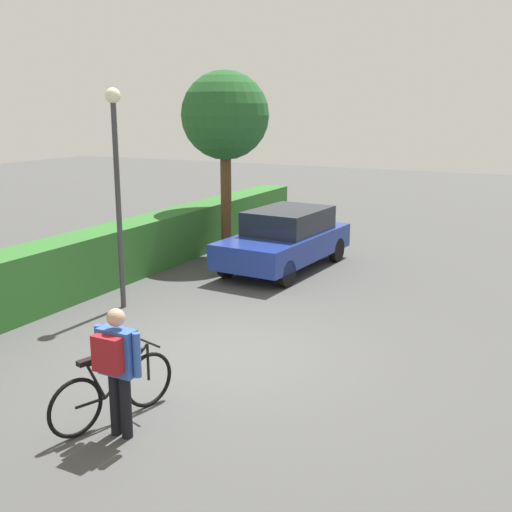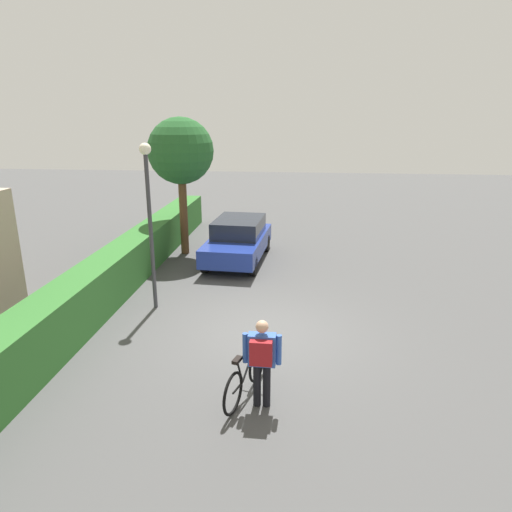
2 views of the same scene
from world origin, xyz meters
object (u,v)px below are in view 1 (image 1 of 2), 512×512
Objects in this scene: person_rider at (116,362)px; street_lamp at (117,169)px; tree_kerbside at (225,117)px; parked_car_near at (286,238)px; bicycle at (114,391)px.

street_lamp is (3.89, 3.07, 1.72)m from person_rider.
tree_kerbside is at bearing 5.25° from street_lamp.
tree_kerbside reaches higher than parked_car_near.
bicycle is at bearing 47.24° from person_rider.
tree_kerbside is (8.40, 3.21, 3.12)m from bicycle.
person_rider is at bearing -132.76° from bicycle.
street_lamp reaches higher than bicycle.
tree_kerbside is (8.68, 3.51, 2.57)m from person_rider.
parked_car_near is at bearing -20.73° from street_lamp.
parked_car_near is 2.57× the size of person_rider.
tree_kerbside is (4.79, 0.44, 0.85)m from street_lamp.
parked_car_near is 0.86× the size of tree_kerbside.
street_lamp is (3.61, 2.77, 2.27)m from bicycle.
bicycle is 0.37× the size of tree_kerbside.
person_rider is 0.38× the size of street_lamp.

